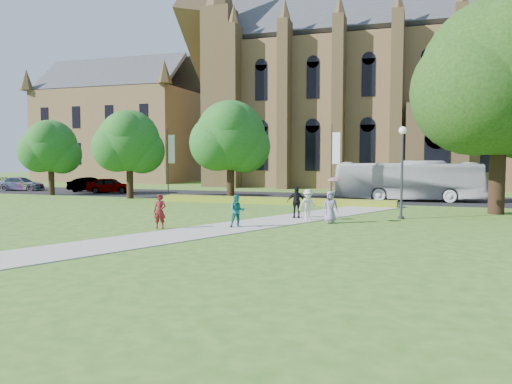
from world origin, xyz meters
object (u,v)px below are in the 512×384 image
(tour_coach, at_px, (408,181))
(streetlamp, at_px, (402,161))
(car_2, at_px, (21,184))
(large_tree, at_px, (500,77))
(pedestrian_0, at_px, (160,211))
(car_0, at_px, (110,185))
(car_1, at_px, (91,185))

(tour_coach, bearing_deg, streetlamp, 174.78)
(tour_coach, bearing_deg, car_2, 84.72)
(large_tree, relative_size, pedestrian_0, 7.87)
(large_tree, bearing_deg, car_0, 166.71)
(streetlamp, relative_size, tour_coach, 0.45)
(large_tree, distance_m, car_2, 45.70)
(car_1, bearing_deg, large_tree, -121.12)
(streetlamp, height_order, car_0, streetlamp)
(car_0, relative_size, car_1, 1.00)
(streetlamp, relative_size, car_0, 1.19)
(large_tree, height_order, pedestrian_0, large_tree)
(large_tree, xyz_separation_m, tour_coach, (-5.46, 7.85, -6.74))
(car_2, bearing_deg, car_1, -97.69)
(streetlamp, bearing_deg, tour_coach, 89.81)
(streetlamp, height_order, car_1, streetlamp)
(tour_coach, bearing_deg, car_0, 84.93)
(large_tree, xyz_separation_m, car_1, (-36.12, 8.60, -7.62))
(tour_coach, bearing_deg, large_tree, -150.21)
(streetlamp, xyz_separation_m, car_0, (-27.82, 12.37, -2.52))
(tour_coach, xyz_separation_m, car_0, (-27.86, 0.02, -0.86))
(tour_coach, xyz_separation_m, pedestrian_0, (-11.07, -20.27, -0.75))
(pedestrian_0, bearing_deg, car_2, 130.73)
(car_1, height_order, car_2, car_1)
(large_tree, bearing_deg, car_2, 169.75)
(large_tree, distance_m, car_0, 35.07)
(tour_coach, relative_size, pedestrian_0, 6.90)
(car_2, bearing_deg, streetlamp, -119.56)
(car_0, relative_size, car_2, 0.91)
(large_tree, relative_size, car_2, 2.74)
(car_1, distance_m, car_2, 8.24)
(streetlamp, height_order, tour_coach, streetlamp)
(car_1, bearing_deg, car_0, -122.25)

